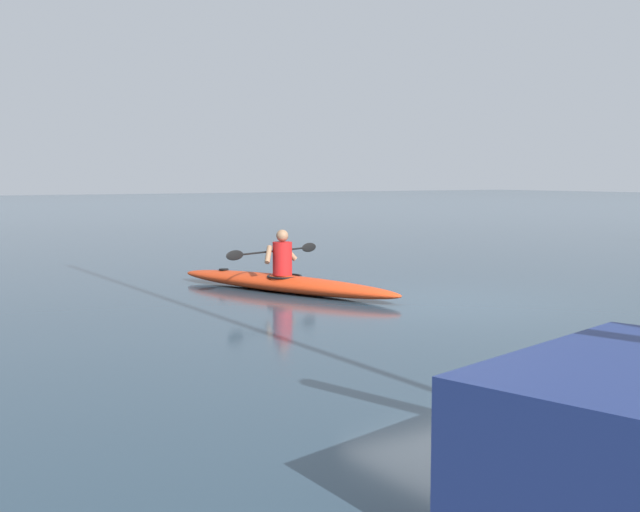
% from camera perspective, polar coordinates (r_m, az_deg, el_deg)
% --- Properties ---
extents(ground_plane, '(160.00, 160.00, 0.00)m').
position_cam_1_polar(ground_plane, '(12.72, 8.86, -3.41)').
color(ground_plane, '#283D4C').
extents(kayak, '(2.22, 4.87, 0.29)m').
position_cam_1_polar(kayak, '(13.94, -2.64, -1.95)').
color(kayak, red).
rests_on(kayak, ground).
extents(kayaker, '(2.21, 0.78, 0.79)m').
position_cam_1_polar(kayaker, '(13.91, -2.77, 0.06)').
color(kayaker, red).
rests_on(kayaker, kayak).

